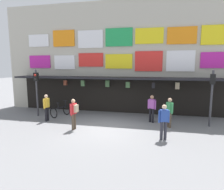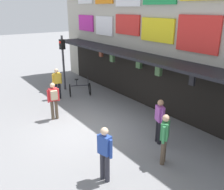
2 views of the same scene
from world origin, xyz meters
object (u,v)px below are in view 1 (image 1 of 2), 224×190
Objects in this scene: traffic_light_near at (36,85)px; traffic_light_far at (212,89)px; pedestrian_in_red at (74,112)px; pedestrian_in_purple at (164,120)px; bicycle_parked at (60,111)px; pedestrian_in_blue at (169,111)px; pedestrian_in_white at (152,107)px; pedestrian_in_green at (47,106)px.

traffic_light_near is 1.00× the size of traffic_light_far.
traffic_light_near is at bearing 149.06° from pedestrian_in_red.
traffic_light_near is 8.81m from pedestrian_in_purple.
bicycle_parked is 3.19m from pedestrian_in_red.
traffic_light_far is 3.95m from pedestrian_in_purple.
pedestrian_in_purple is at bearing -101.02° from pedestrian_in_blue.
pedestrian_in_purple is 1.00× the size of pedestrian_in_red.
pedestrian_in_white and pedestrian_in_green have the same top height.
pedestrian_in_purple is (6.72, -2.84, 0.55)m from bicycle_parked.
traffic_light_far reaches higher than pedestrian_in_green.
pedestrian_in_red and pedestrian_in_green have the same top height.
traffic_light_far is at bearing 0.10° from traffic_light_near.
traffic_light_far is 2.37× the size of bicycle_parked.
pedestrian_in_green is at bearing -103.95° from bicycle_parked.
pedestrian_in_white is at bearing 9.73° from pedestrian_in_green.
traffic_light_near and traffic_light_far have the same top height.
pedestrian_in_green is (-7.02, 1.65, 0.00)m from pedestrian_in_purple.
pedestrian_in_green is (-7.40, -0.31, 0.00)m from pedestrian_in_blue.
pedestrian_in_blue is (7.10, -0.87, 0.55)m from bicycle_parked.
traffic_light_far is at bearing 16.70° from pedestrian_in_red.
pedestrian_in_purple is 2.82m from pedestrian_in_white.
traffic_light_near is 2.02m from pedestrian_in_green.
pedestrian_in_blue is at bearing -4.51° from traffic_light_near.
traffic_light_near reaches higher than pedestrian_in_blue.
pedestrian_in_green is (-6.42, -1.10, 0.00)m from pedestrian_in_white.
traffic_light_far is 1.90× the size of pedestrian_in_green.
pedestrian_in_blue is 1.00× the size of pedestrian_in_red.
pedestrian_in_blue is at bearing -162.83° from traffic_light_far.
pedestrian_in_green is at bearing -170.27° from pedestrian_in_white.
traffic_light_far is at bearing 6.00° from pedestrian_in_green.
pedestrian_in_purple is at bearing -22.90° from bicycle_parked.
pedestrian_in_blue and pedestrian_in_green have the same top height.
pedestrian_in_white is at bearing 0.76° from traffic_light_near.
pedestrian_in_purple and pedestrian_in_red have the same top height.
pedestrian_in_green is at bearing -177.59° from pedestrian_in_blue.
pedestrian_in_blue is 1.26m from pedestrian_in_white.
traffic_light_near is 8.80m from pedestrian_in_blue.
pedestrian_in_blue reaches higher than bicycle_parked.
traffic_light_far is 1.90× the size of pedestrian_in_red.
pedestrian_in_blue and pedestrian_in_purple have the same top height.
bicycle_parked is (-9.39, 0.17, -1.75)m from traffic_light_far.
bicycle_parked is (1.59, 0.19, -1.75)m from traffic_light_near.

